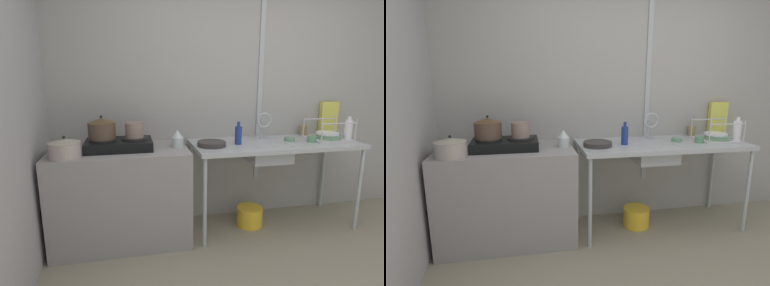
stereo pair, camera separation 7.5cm
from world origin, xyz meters
TOP-DOWN VIEW (x-y plane):
  - wall_back at (0.00, 1.74)m, footprint 4.49×0.10m
  - wall_metal_strip at (0.25, 1.69)m, footprint 0.05×0.01m
  - counter_concrete at (-1.21, 1.37)m, footprint 1.21×0.65m
  - counter_sink at (0.29, 1.37)m, footprint 1.64×0.65m
  - stove at (-1.20, 1.37)m, footprint 0.58×0.36m
  - pot_on_left_burner at (-1.34, 1.37)m, footprint 0.24×0.24m
  - pot_on_right_burner at (-1.07, 1.37)m, footprint 0.16×0.16m
  - pot_beside_stove at (-1.62, 1.17)m, footprint 0.25×0.25m
  - percolator at (-0.68, 1.36)m, footprint 0.11×0.11m
  - sink_basin at (0.19, 1.33)m, footprint 0.39×0.37m
  - faucet at (0.22, 1.48)m, footprint 0.16×0.09m
  - frying_pan at (-0.37, 1.32)m, footprint 0.27×0.27m
  - dish_rack at (0.88, 1.36)m, footprint 0.39×0.34m
  - cup_by_rack at (0.65, 1.30)m, footprint 0.09×0.09m
  - small_bowl_on_drainboard at (0.46, 1.38)m, footprint 0.10×0.10m
  - bottle_by_sink at (-0.10, 1.35)m, footprint 0.07×0.07m
  - bottle_by_rack at (1.06, 1.30)m, footprint 0.08×0.08m
  - cereal_box at (1.06, 1.64)m, footprint 0.20×0.08m
  - utensil_jar at (0.76, 1.63)m, footprint 0.08×0.08m
  - bucket_on_floor at (0.07, 1.38)m, footprint 0.26×0.26m

SIDE VIEW (x-z plane):
  - bucket_on_floor at x=0.07m, z-range 0.00..0.20m
  - counter_concrete at x=-1.21m, z-range 0.00..0.87m
  - sink_basin at x=0.19m, z-range 0.70..0.87m
  - counter_sink at x=0.29m, z-range 0.38..1.25m
  - small_bowl_on_drainboard at x=0.46m, z-range 0.87..0.91m
  - frying_pan at x=-0.37m, z-range 0.87..0.92m
  - cup_by_rack at x=0.65m, z-range 0.87..0.93m
  - dish_rack at x=0.88m, z-range 0.80..1.02m
  - stove at x=-1.20m, z-range 0.87..0.97m
  - utensil_jar at x=0.76m, z-range 0.82..1.04m
  - percolator at x=-0.68m, z-range 0.87..1.03m
  - pot_beside_stove at x=-1.62m, z-range 0.86..1.04m
  - bottle_by_sink at x=-0.10m, z-range 0.86..1.07m
  - bottle_by_rack at x=1.06m, z-range 0.86..1.10m
  - pot_on_right_burner at x=-1.07m, z-range 0.98..1.11m
  - cereal_box at x=1.06m, z-range 0.87..1.23m
  - faucet at x=0.22m, z-range 0.92..1.20m
  - pot_on_left_burner at x=-1.34m, z-range 0.97..1.17m
  - wall_back at x=0.00m, z-range 0.00..2.68m
  - wall_metal_strip at x=0.25m, z-range 0.40..2.55m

